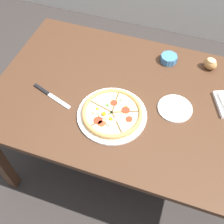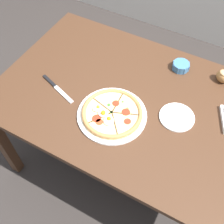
{
  "view_description": "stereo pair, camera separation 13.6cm",
  "coord_description": "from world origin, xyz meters",
  "px_view_note": "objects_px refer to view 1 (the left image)",
  "views": [
    {
      "loc": [
        0.18,
        -0.91,
        1.85
      ],
      "look_at": [
        -0.09,
        -0.15,
        0.76
      ],
      "focal_mm": 45.0,
      "sensor_mm": 36.0,
      "label": 1
    },
    {
      "loc": [
        0.3,
        -0.85,
        1.85
      ],
      "look_at": [
        -0.09,
        -0.15,
        0.76
      ],
      "focal_mm": 45.0,
      "sensor_mm": 36.0,
      "label": 2
    }
  ],
  "objects_px": {
    "pizza": "(112,113)",
    "side_saucer": "(175,108)",
    "ramekin_bowl": "(169,58)",
    "bread_piece_near": "(210,64)",
    "knife_main": "(51,96)",
    "dining_table": "(136,108)"
  },
  "relations": [
    {
      "from": "pizza",
      "to": "knife_main",
      "type": "distance_m",
      "value": 0.34
    },
    {
      "from": "dining_table",
      "to": "ramekin_bowl",
      "type": "relative_size",
      "value": 15.55
    },
    {
      "from": "ramekin_bowl",
      "to": "side_saucer",
      "type": "xyz_separation_m",
      "value": [
        0.1,
        -0.33,
        -0.02
      ]
    },
    {
      "from": "dining_table",
      "to": "side_saucer",
      "type": "distance_m",
      "value": 0.22
    },
    {
      "from": "pizza",
      "to": "ramekin_bowl",
      "type": "bearing_deg",
      "value": 68.77
    },
    {
      "from": "dining_table",
      "to": "knife_main",
      "type": "distance_m",
      "value": 0.45
    },
    {
      "from": "pizza",
      "to": "bread_piece_near",
      "type": "height_order",
      "value": "bread_piece_near"
    },
    {
      "from": "side_saucer",
      "to": "pizza",
      "type": "bearing_deg",
      "value": -153.64
    },
    {
      "from": "knife_main",
      "to": "dining_table",
      "type": "bearing_deg",
      "value": 36.32
    },
    {
      "from": "pizza",
      "to": "bread_piece_near",
      "type": "bearing_deg",
      "value": 50.03
    },
    {
      "from": "bread_piece_near",
      "to": "pizza",
      "type": "bearing_deg",
      "value": -129.97
    },
    {
      "from": "knife_main",
      "to": "side_saucer",
      "type": "height_order",
      "value": "same"
    },
    {
      "from": "pizza",
      "to": "bread_piece_near",
      "type": "xyz_separation_m",
      "value": [
        0.41,
        0.49,
        0.02
      ]
    },
    {
      "from": "ramekin_bowl",
      "to": "side_saucer",
      "type": "height_order",
      "value": "ramekin_bowl"
    },
    {
      "from": "ramekin_bowl",
      "to": "bread_piece_near",
      "type": "relative_size",
      "value": 1.03
    },
    {
      "from": "ramekin_bowl",
      "to": "bread_piece_near",
      "type": "height_order",
      "value": "bread_piece_near"
    },
    {
      "from": "pizza",
      "to": "ramekin_bowl",
      "type": "distance_m",
      "value": 0.5
    },
    {
      "from": "dining_table",
      "to": "ramekin_bowl",
      "type": "distance_m",
      "value": 0.35
    },
    {
      "from": "ramekin_bowl",
      "to": "knife_main",
      "type": "bearing_deg",
      "value": -139.02
    },
    {
      "from": "pizza",
      "to": "side_saucer",
      "type": "xyz_separation_m",
      "value": [
        0.29,
        0.14,
        -0.01
      ]
    },
    {
      "from": "dining_table",
      "to": "knife_main",
      "type": "xyz_separation_m",
      "value": [
        -0.42,
        -0.13,
        0.09
      ]
    },
    {
      "from": "bread_piece_near",
      "to": "side_saucer",
      "type": "distance_m",
      "value": 0.37
    }
  ]
}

